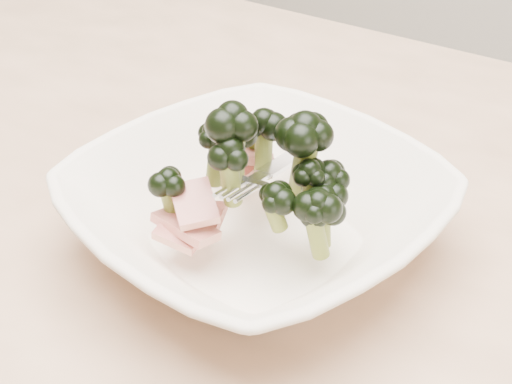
% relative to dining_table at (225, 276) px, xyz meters
% --- Properties ---
extents(dining_table, '(1.20, 0.80, 0.75)m').
position_rel_dining_table_xyz_m(dining_table, '(0.00, 0.00, 0.00)').
color(dining_table, tan).
rests_on(dining_table, ground).
extents(broccoli_dish, '(0.32, 0.32, 0.13)m').
position_rel_dining_table_xyz_m(broccoli_dish, '(0.07, -0.05, 0.14)').
color(broccoli_dish, white).
rests_on(broccoli_dish, dining_table).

